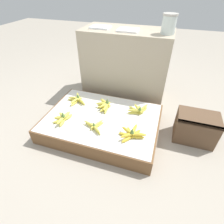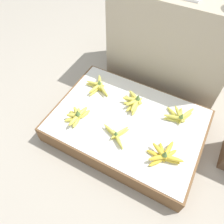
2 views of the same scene
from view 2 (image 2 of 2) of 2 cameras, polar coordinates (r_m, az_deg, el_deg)
name	(u,v)px [view 2 (image 2 of 2)]	position (r m, az deg, el deg)	size (l,w,h in m)	color
ground_plane	(127,131)	(1.82, 3.85, -4.97)	(10.00, 10.00, 0.00)	#A89E8E
display_platform	(127,125)	(1.75, 3.99, -3.52)	(1.15, 0.82, 0.16)	brown
back_vendor_table	(172,40)	(2.04, 15.52, 17.63)	(1.03, 0.50, 0.84)	tan
banana_bunch_front_left	(77,116)	(1.68, -9.12, -0.94)	(0.16, 0.22, 0.11)	#DBCC4C
banana_bunch_front_midleft	(117,135)	(1.57, 1.22, -5.98)	(0.22, 0.19, 0.08)	#DBCC4C
banana_bunch_front_midright	(164,155)	(1.53, 13.37, -10.97)	(0.25, 0.24, 0.11)	gold
banana_bunch_middle_left	(98,86)	(1.87, -3.59, 6.74)	(0.25, 0.24, 0.09)	#DBCC4C
banana_bunch_middle_midleft	(134,102)	(1.75, 5.77, 2.70)	(0.17, 0.23, 0.11)	#DBCC4C
banana_bunch_middle_midright	(179,116)	(1.74, 17.14, -1.00)	(0.21, 0.19, 0.10)	gold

